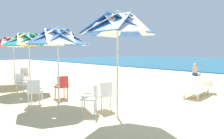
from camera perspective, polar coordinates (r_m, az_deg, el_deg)
The scene contains 13 objects.
ground_plane at distance 7.73m, azimuth 20.45°, elevation -8.76°, with size 80.00×80.00×0.00m, color #D3B784.
beach_umbrella_0 at distance 5.59m, azimuth 1.53°, elevation 11.97°, with size 2.08×2.08×2.89m.
plastic_chair_0 at distance 6.41m, azimuth -2.21°, elevation -6.72°, with size 0.51×0.48×0.87m.
plastic_chair_1 at distance 6.02m, azimuth -5.68°, elevation -7.53°, with size 0.63×0.63×0.87m.
beach_umbrella_1 at distance 7.34m, azimuth -14.81°, elevation 8.42°, with size 2.19×2.19×2.65m.
plastic_chair_2 at distance 7.40m, azimuth -20.65°, elevation -5.45°, with size 0.63×0.63×0.87m.
plastic_chair_3 at distance 8.13m, azimuth -13.73°, elevation -4.31°, with size 0.53×0.51×0.87m.
beach_umbrella_2 at distance 10.08m, azimuth -22.06°, elevation 7.47°, with size 2.28×2.28×2.69m.
plastic_chair_4 at distance 9.48m, azimuth -23.62°, elevation -3.26°, with size 0.60×0.58×0.87m.
beach_umbrella_3 at distance 12.44m, azimuth -25.71°, elevation 6.74°, with size 2.48×2.48×2.62m.
plastic_chair_5 at distance 12.40m, azimuth -23.07°, elevation -1.34°, with size 0.58×0.56×0.87m.
sun_lounger_1 at distance 9.14m, azimuth 22.80°, elevation -4.90°, with size 0.81×2.19×0.62m.
beachgoer_seated at distance 16.44m, azimuth 22.18°, elevation -0.51°, with size 0.30×0.93×0.92m.
Camera 1 is at (3.20, -6.79, 1.82)m, focal length 33.01 mm.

